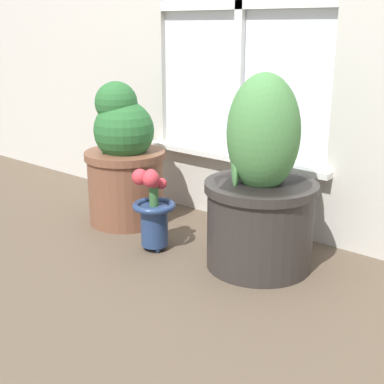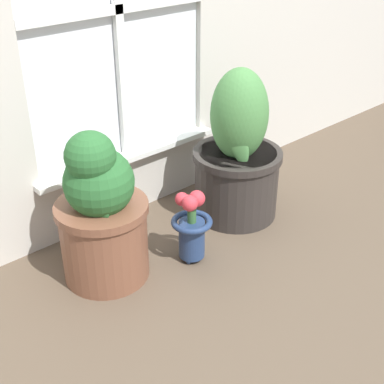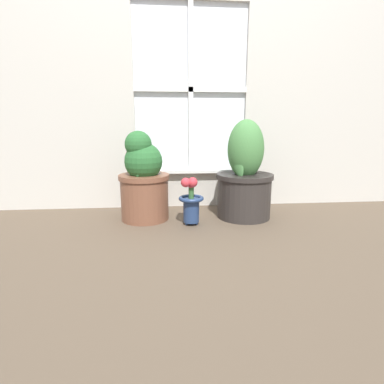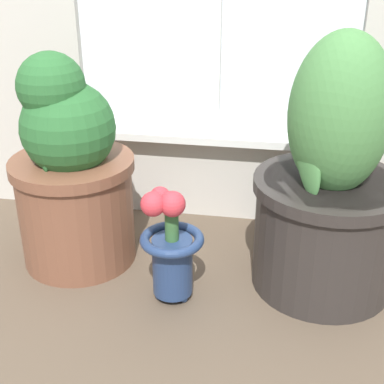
{
  "view_description": "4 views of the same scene",
  "coord_description": "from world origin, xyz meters",
  "views": [
    {
      "loc": [
        1.28,
        -1.18,
        0.81
      ],
      "look_at": [
        0.04,
        0.29,
        0.21
      ],
      "focal_mm": 50.0,
      "sensor_mm": 36.0,
      "label": 1
    },
    {
      "loc": [
        -1.18,
        -1.13,
        1.28
      ],
      "look_at": [
        0.01,
        0.22,
        0.26
      ],
      "focal_mm": 50.0,
      "sensor_mm": 36.0,
      "label": 2
    },
    {
      "loc": [
        -0.2,
        -1.69,
        0.63
      ],
      "look_at": [
        -0.02,
        0.26,
        0.19
      ],
      "focal_mm": 28.0,
      "sensor_mm": 36.0,
      "label": 3
    },
    {
      "loc": [
        0.21,
        -0.96,
        0.86
      ],
      "look_at": [
        -0.0,
        0.26,
        0.26
      ],
      "focal_mm": 50.0,
      "sensor_mm": 36.0,
      "label": 4
    }
  ],
  "objects": [
    {
      "name": "potted_plant_left",
      "position": [
        -0.35,
        0.3,
        0.27
      ],
      "size": [
        0.34,
        0.34,
        0.6
      ],
      "color": "brown",
      "rests_on": "ground_plane"
    },
    {
      "name": "ground_plane",
      "position": [
        0.0,
        0.0,
        0.0
      ],
      "size": [
        10.0,
        10.0,
        0.0
      ],
      "primitive_type": "plane",
      "color": "brown"
    },
    {
      "name": "potted_plant_right",
      "position": [
        0.34,
        0.29,
        0.27
      ],
      "size": [
        0.39,
        0.39,
        0.67
      ],
      "color": "#2D2826",
      "rests_on": "ground_plane"
    },
    {
      "name": "flower_vase",
      "position": [
        -0.04,
        0.16,
        0.16
      ],
      "size": [
        0.16,
        0.16,
        0.31
      ],
      "color": "navy",
      "rests_on": "ground_plane"
    }
  ]
}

